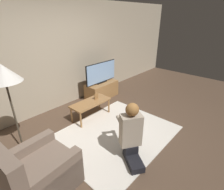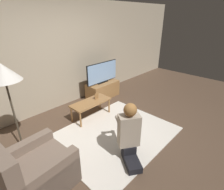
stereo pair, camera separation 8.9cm
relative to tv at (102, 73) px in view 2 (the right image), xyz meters
name	(u,v)px [view 2 (the right image)]	position (x,y,z in m)	size (l,w,h in m)	color
ground_plane	(115,134)	(-1.07, -1.48, -0.75)	(10.00, 10.00, 0.00)	brown
wall_back	(57,57)	(-1.07, 0.45, 0.55)	(10.00, 0.06, 2.60)	tan
rug	(115,134)	(-1.07, -1.48, -0.74)	(2.31, 1.87, 0.02)	silver
tv_stand	(103,90)	(0.00, 0.00, -0.52)	(0.95, 0.48, 0.45)	olive
tv	(102,73)	(0.00, 0.00, 0.00)	(1.09, 0.08, 0.59)	black
coffee_table	(91,103)	(-0.97, -0.62, -0.39)	(0.95, 0.41, 0.41)	olive
floor_lamp	(4,76)	(-2.55, -0.58, 0.65)	(0.50, 0.50, 1.60)	#4C4233
armchair	(34,172)	(-2.72, -1.52, -0.45)	(0.94, 0.83, 0.92)	#7A6656
person_kneeling	(129,132)	(-1.38, -2.07, -0.23)	(0.66, 0.82, 1.02)	black
picture_frame	(97,96)	(-0.78, -0.62, -0.26)	(0.11, 0.01, 0.15)	olive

